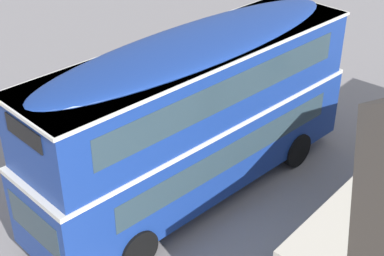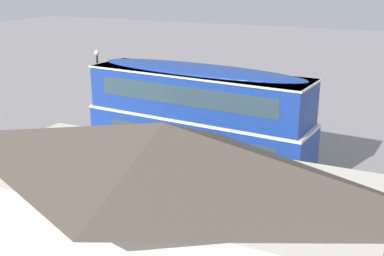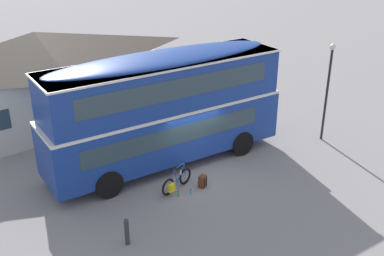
% 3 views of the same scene
% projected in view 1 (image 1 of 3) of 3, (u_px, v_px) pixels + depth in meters
% --- Properties ---
extents(ground_plane, '(120.00, 120.00, 0.00)m').
position_uv_depth(ground_plane, '(150.00, 179.00, 17.17)').
color(ground_plane, gray).
extents(double_decker_bus, '(10.41, 3.49, 4.79)m').
position_uv_depth(double_decker_bus, '(196.00, 112.00, 15.29)').
color(double_decker_bus, black).
rests_on(double_decker_bus, ground).
extents(touring_bicycle, '(1.68, 0.71, 1.02)m').
position_uv_depth(touring_bicycle, '(167.00, 142.00, 18.26)').
color(touring_bicycle, black).
rests_on(touring_bicycle, ground).
extents(backpack_on_ground, '(0.36, 0.36, 0.53)m').
position_uv_depth(backpack_on_ground, '(137.00, 152.00, 17.95)').
color(backpack_on_ground, '#592D19').
rests_on(backpack_on_ground, ground).
extents(water_bottle_green_metal, '(0.08, 0.08, 0.23)m').
position_uv_depth(water_bottle_green_metal, '(163.00, 141.00, 18.77)').
color(water_bottle_green_metal, green).
rests_on(water_bottle_green_metal, ground).
extents(water_bottle_blue_sports, '(0.07, 0.07, 0.21)m').
position_uv_depth(water_bottle_blue_sports, '(149.00, 146.00, 18.55)').
color(water_bottle_blue_sports, '#338CBF').
rests_on(water_bottle_blue_sports, ground).
extents(kerb_bollard, '(0.16, 0.16, 0.97)m').
position_uv_depth(kerb_bollard, '(193.00, 89.00, 21.17)').
color(kerb_bollard, '#333338').
rests_on(kerb_bollard, ground).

